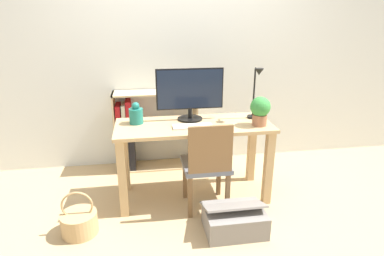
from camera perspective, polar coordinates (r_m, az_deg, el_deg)
name	(u,v)px	position (r m, az deg, el deg)	size (l,w,h in m)	color
ground_plane	(194,195)	(3.16, 0.29, -11.83)	(10.00, 10.00, 0.00)	tan
wall_back	(181,49)	(3.59, -1.98, 13.89)	(8.00, 0.05, 2.60)	silver
desk	(194,139)	(2.91, 0.31, -2.05)	(1.39, 0.56, 0.73)	tan
monitor	(190,92)	(2.92, -0.37, 6.50)	(0.61, 0.23, 0.47)	black
keyboard	(193,126)	(2.77, 0.11, 0.30)	(0.34, 0.12, 0.02)	silver
vase	(136,115)	(2.89, -9.92, 2.32)	(0.12, 0.12, 0.20)	#1E7266
desk_lamp	(256,88)	(2.96, 11.37, 6.91)	(0.10, 0.19, 0.48)	black
potted_plant	(260,110)	(2.85, 12.03, 3.19)	(0.18, 0.18, 0.26)	#9E6647
chair	(207,163)	(2.75, 2.71, -6.28)	(0.40, 0.40, 0.83)	slate
bookshelf	(141,133)	(3.58, -9.13, -0.97)	(0.90, 0.28, 0.87)	#D8BC8C
basket	(79,222)	(2.78, -19.41, -15.50)	(0.28, 0.28, 0.37)	tan
storage_box	(234,219)	(2.68, 7.52, -15.75)	(0.48, 0.41, 0.26)	gray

